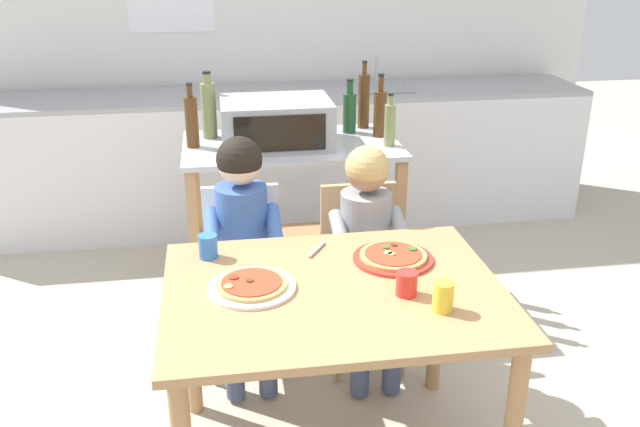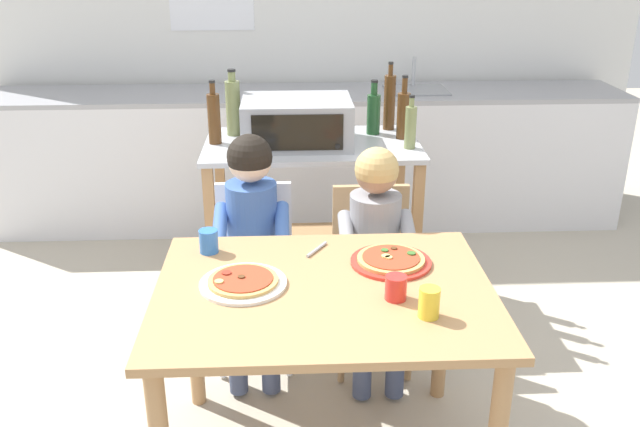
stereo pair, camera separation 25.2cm
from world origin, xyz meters
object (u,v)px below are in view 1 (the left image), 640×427
Objects in this scene: dining_chair_left at (244,264)px; pizza_plate_white at (252,286)px; dining_chair_right at (361,262)px; drinking_cup_blue at (208,246)px; bottle_squat_spirits at (209,109)px; serving_spoon at (317,249)px; pizza_plate_red_rimmed at (393,257)px; child_in_blue_striped_shirt at (243,232)px; drinking_cup_red at (407,283)px; toaster_oven at (276,123)px; drinking_cup_yellow at (443,296)px; dining_table at (334,315)px; bottle_brown_beer at (390,124)px; bottle_clear_vinegar at (380,112)px; child_in_grey_shirt at (368,237)px; kitchen_island_cart at (292,197)px; bottle_slim_sauce at (364,100)px; bottle_tall_green_wine at (192,121)px.

pizza_plate_white is (-0.00, -0.72, 0.27)m from dining_chair_left.
dining_chair_right is 9.08× the size of drinking_cup_blue.
serving_spoon is at bearing -71.57° from bottle_squat_spirits.
child_in_blue_striped_shirt is at bearing 138.86° from pizza_plate_red_rimmed.
bottle_squat_spirits is 1.66m from drinking_cup_red.
toaster_oven reaches higher than drinking_cup_blue.
drinking_cup_red is at bearing 126.49° from drinking_cup_yellow.
drinking_cup_red is (0.23, -0.08, 0.15)m from dining_table.
bottle_clear_vinegar is at bearing 92.22° from bottle_brown_beer.
drinking_cup_blue is at bearing -158.05° from child_in_grey_shirt.
bottle_slim_sauce reaches higher than kitchen_island_cart.
dining_chair_right is (0.25, -0.57, -0.11)m from kitchen_island_cart.
bottle_tall_green_wine is 0.98× the size of bottle_clear_vinegar.
drinking_cup_yellow reaches higher than serving_spoon.
child_in_blue_striped_shirt is 0.70m from pizza_plate_red_rimmed.
bottle_tall_green_wine is at bearing 135.86° from child_in_grey_shirt.
bottle_brown_beer is 1.00m from dining_chair_left.
pizza_plate_white is at bearing -90.04° from child_in_blue_striped_shirt.
kitchen_island_cart is at bearing 88.87° from serving_spoon.
bottle_clear_vinegar is at bearing 84.10° from drinking_cup_yellow.
pizza_plate_red_rimmed is at bearing -100.87° from bottle_clear_vinegar.
pizza_plate_white is 0.55m from pizza_plate_red_rimmed.
dining_table is 0.54m from drinking_cup_blue.
child_in_blue_striped_shirt is at bearing -137.23° from bottle_clear_vinegar.
dining_chair_right is at bearing 51.40° from pizza_plate_white.
bottle_clear_vinegar is at bearing 79.13° from pizza_plate_red_rimmed.
dining_chair_left is (-0.21, -0.50, -0.51)m from toaster_oven.
drinking_cup_blue is at bearing -125.05° from bottle_slim_sauce.
pizza_plate_white is 3.35× the size of drinking_cup_blue.
bottle_squat_spirits is at bearing -175.13° from bottle_slim_sauce.
drinking_cup_blue is (-0.85, -1.20, -0.24)m from bottle_slim_sauce.
bottle_tall_green_wine is 1.08× the size of pizza_plate_red_rimmed.
drinking_cup_red is at bearing -80.65° from kitchen_island_cart.
bottle_squat_spirits reaches higher than child_in_grey_shirt.
drinking_cup_red reaches higher than dining_table.
bottle_squat_spirits is 1.54m from dining_table.
pizza_plate_white is 2.14× the size of serving_spoon.
kitchen_island_cart reaches higher than dining_chair_right.
drinking_cup_blue is at bearing -113.22° from child_in_blue_striped_shirt.
bottle_tall_green_wine is 1.55m from drinking_cup_red.
drinking_cup_red reaches higher than pizza_plate_red_rimmed.
pizza_plate_white is at bearing -120.08° from bottle_clear_vinegar.
dining_chair_right is (0.73, -0.59, -0.53)m from bottle_tall_green_wine.
dining_chair_right is (0.65, -0.74, -0.55)m from bottle_squat_spirits.
pizza_plate_white is at bearing -80.81° from bottle_tall_green_wine.
pizza_plate_red_rimmed is at bearing -24.37° from serving_spoon.
child_in_grey_shirt is at bearing 46.56° from serving_spoon.
bottle_slim_sauce is at bearing 82.92° from drinking_cup_red.
bottle_tall_green_wine reaches higher than toaster_oven.
toaster_oven is 0.41m from bottle_tall_green_wine.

